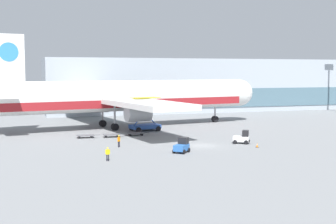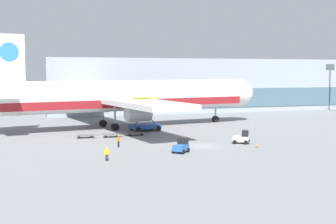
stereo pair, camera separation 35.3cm
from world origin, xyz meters
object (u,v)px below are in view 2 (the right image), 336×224
Objects in this scene: baggage_tug_foreground at (181,146)px; baggage_dolly_lead at (86,135)px; airplane_main at (125,97)px; baggage_dolly_second at (112,135)px; baggage_dolly_third at (136,133)px; ground_crew_far at (118,140)px; traffic_cone_near at (257,145)px; baggage_tug_mid at (242,138)px; ground_crew_near at (107,153)px; scissor_lift_loader at (145,118)px.

baggage_tug_foreground is 0.73× the size of baggage_dolly_lead.
baggage_tug_foreground is (0.99, -29.46, -4.96)m from airplane_main.
baggage_dolly_lead and baggage_dolly_second have the same top height.
baggage_dolly_third is 2.16× the size of ground_crew_far.
baggage_dolly_second is 6.03× the size of traffic_cone_near.
baggage_tug_mid is 0.75× the size of baggage_dolly_third.
baggage_dolly_third is 2.23× the size of ground_crew_near.
airplane_main reaches higher than baggage_dolly_lead.
baggage_dolly_lead is at bearing 64.37° from ground_crew_far.
baggage_dolly_third is (-12.92, 13.45, -0.49)m from baggage_tug_mid.
baggage_dolly_second is 20.53m from ground_crew_near.
ground_crew_near is at bearing 148.67° from baggage_tug_foreground.
baggage_dolly_second and baggage_dolly_third have the same top height.
baggage_dolly_lead is at bearing 142.11° from traffic_cone_near.
ground_crew_far reaches higher than baggage_dolly_third.
airplane_main reaches higher than scissor_lift_loader.
baggage_dolly_second is at bearing -121.99° from airplane_main.
baggage_dolly_second is at bearing -149.25° from scissor_lift_loader.
baggage_tug_foreground is 1.58× the size of ground_crew_far.
baggage_dolly_third is at bearing 165.52° from baggage_tug_mid.
scissor_lift_loader is at bearing 44.97° from baggage_dolly_second.
scissor_lift_loader reaches higher than baggage_dolly_second.
baggage_dolly_lead is at bearing -173.69° from baggage_dolly_third.
scissor_lift_loader is 25.00m from traffic_cone_near.
scissor_lift_loader is 1.61× the size of baggage_dolly_third.
baggage_tug_foreground is at bearing -176.19° from traffic_cone_near.
baggage_dolly_lead is at bearing -179.99° from baggage_tug_mid.
baggage_dolly_second is 2.16× the size of ground_crew_far.
baggage_dolly_second is (-17.10, 12.69, -0.49)m from baggage_tug_mid.
airplane_main is at bearing 147.66° from baggage_tug_mid.
baggage_tug_mid is 21.30m from baggage_dolly_second.
scissor_lift_loader reaches higher than traffic_cone_near.
ground_crew_far is 19.60m from traffic_cone_near.
airplane_main is at bearing 72.23° from baggage_dolly_second.
baggage_tug_foreground is at bearing -55.81° from baggage_dolly_lead.
baggage_dolly_lead is 4.26m from baggage_dolly_second.
ground_crew_far is (-6.04, -22.58, -4.82)m from airplane_main.
baggage_dolly_lead is 27.58m from traffic_cone_near.
scissor_lift_loader is 6.54m from baggage_dolly_third.
baggage_tug_foreground is at bearing -66.68° from baggage_dolly_second.
scissor_lift_loader is 18.60m from ground_crew_far.
baggage_tug_foreground is 1.64× the size of ground_crew_near.
baggage_tug_mid is at bearing -24.02° from baggage_tug_foreground.
traffic_cone_near is at bearing -76.24° from airplane_main.
baggage_dolly_second is at bearing 136.78° from traffic_cone_near.
airplane_main is 34.35× the size of ground_crew_near.
baggage_dolly_second is 2.23× the size of ground_crew_near.
ground_crew_near is at bearing -170.84° from traffic_cone_near.
baggage_dolly_lead is 2.23× the size of ground_crew_near.
airplane_main is 21.00× the size of baggage_tug_foreground.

